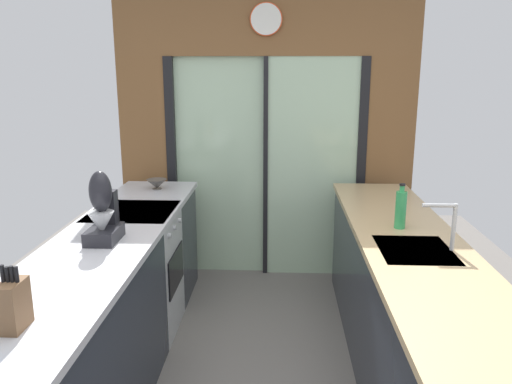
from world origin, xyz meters
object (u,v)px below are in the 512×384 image
(oven_range, at_px, (136,272))
(soap_bottle, at_px, (401,209))
(mixing_bowl_far, at_px, (157,184))
(knife_block, at_px, (13,304))
(stand_mixer, at_px, (103,214))

(oven_range, height_order, soap_bottle, soap_bottle)
(mixing_bowl_far, relative_size, soap_bottle, 0.58)
(oven_range, distance_m, knife_block, 1.76)
(knife_block, xyz_separation_m, stand_mixer, (0.00, 1.03, 0.06))
(knife_block, height_order, stand_mixer, stand_mixer)
(mixing_bowl_far, xyz_separation_m, stand_mixer, (0.00, -1.29, 0.12))
(knife_block, height_order, soap_bottle, soap_bottle)
(mixing_bowl_far, height_order, knife_block, knife_block)
(oven_range, distance_m, soap_bottle, 1.92)
(knife_block, bearing_deg, oven_range, 90.63)
(stand_mixer, bearing_deg, oven_range, 91.65)
(soap_bottle, bearing_deg, mixing_bowl_far, 151.52)
(stand_mixer, height_order, soap_bottle, stand_mixer)
(oven_range, xyz_separation_m, knife_block, (0.02, -1.67, 0.57))
(knife_block, xyz_separation_m, soap_bottle, (1.78, 1.36, 0.02))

